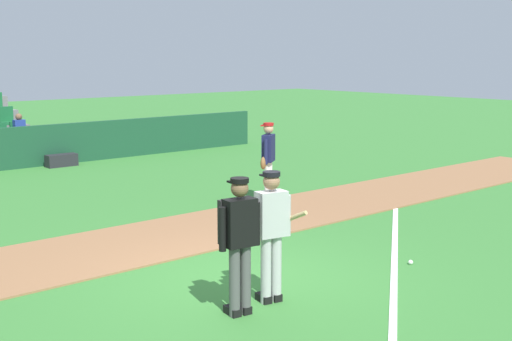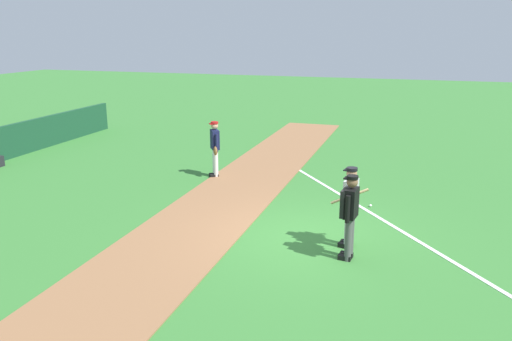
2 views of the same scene
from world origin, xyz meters
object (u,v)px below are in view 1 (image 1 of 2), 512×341
batter_grey_jersey (271,231)px  umpire_home_plate (239,238)px  runner_navy_jersey (268,159)px  baseball (411,262)px  equipment_bag (61,160)px

batter_grey_jersey → umpire_home_plate: same height
umpire_home_plate → batter_grey_jersey: bearing=6.7°
batter_grey_jersey → umpire_home_plate: size_ratio=1.00×
batter_grey_jersey → runner_navy_jersey: (4.16, 4.74, -0.01)m
umpire_home_plate → baseball: 3.49m
runner_navy_jersey → equipment_bag: runner_navy_jersey is taller
batter_grey_jersey → runner_navy_jersey: same height
batter_grey_jersey → baseball: 2.91m
umpire_home_plate → runner_navy_jersey: same height
runner_navy_jersey → baseball: size_ratio=23.78×
umpire_home_plate → equipment_bag: (3.37, 12.36, -0.82)m
batter_grey_jersey → equipment_bag: 12.62m
equipment_bag → umpire_home_plate: bearing=-105.3°
baseball → batter_grey_jersey: bearing=175.6°
runner_navy_jersey → equipment_bag: bearing=100.5°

